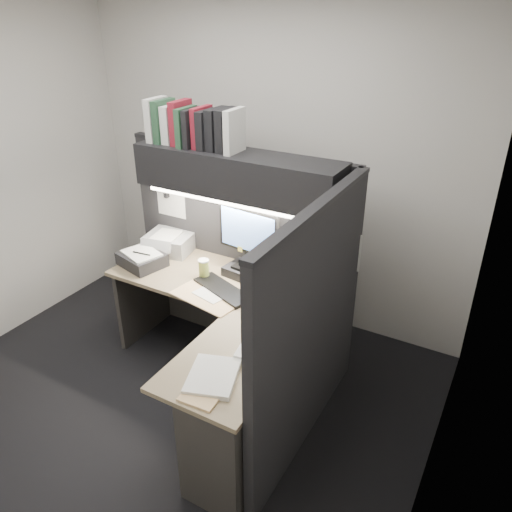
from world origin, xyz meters
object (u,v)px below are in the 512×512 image
Objects in this scene: desk at (218,368)px; monitor at (249,251)px; printer at (170,242)px; keyboard at (223,290)px; coffee_cup at (204,270)px; notebook_stack at (142,259)px; telephone at (322,282)px; overhead_shelf at (236,174)px.

monitor reaches higher than desk.
monitor is 1.50× the size of printer.
coffee_cup is at bearing 178.04° from keyboard.
coffee_cup is 0.56m from printer.
desk is 12.01× the size of coffee_cup.
monitor is 3.86× the size of coffee_cup.
keyboard is at bearing -1.78° from notebook_stack.
telephone is (0.60, 0.38, 0.04)m from keyboard.
monitor is at bearing 104.05° from desk.
coffee_cup reaches higher than desk.
monitor is at bearing -175.25° from telephone.
printer is at bearing 141.46° from desk.
printer is at bearing 174.87° from telephone.
overhead_shelf is 0.75m from coffee_cup.
desk is 3.11× the size of monitor.
notebook_stack is at bearing -156.40° from monitor.
overhead_shelf is 3.09× the size of keyboard.
desk is at bearing -41.31° from keyboard.
coffee_cup reaches higher than telephone.
monitor is 0.34m from keyboard.
coffee_cup is at bearing 7.25° from notebook_stack.
monitor reaches higher than coffee_cup.
keyboard is at bearing -95.37° from monitor.
monitor reaches higher than notebook_stack.
monitor is at bearing -21.78° from overhead_shelf.
overhead_shelf reaches higher than desk.
overhead_shelf is 10.95× the size of coffee_cup.
coffee_cup reaches higher than notebook_stack.
monitor is 0.36m from coffee_cup.
keyboard reaches higher than desk.
desk is at bearing -68.91° from monitor.
telephone is 1.34m from printer.
overhead_shelf is 0.98m from telephone.
printer is (-0.97, 0.77, 0.36)m from desk.
desk is at bearing -24.67° from notebook_stack.
desk is 0.58m from keyboard.
coffee_cup is at bearing -167.77° from telephone.
notebook_stack is (-1.36, -0.36, -0.00)m from telephone.
keyboard is 0.25m from coffee_cup.
monitor is 0.87m from notebook_stack.
desk is at bearing -68.21° from overhead_shelf.
overhead_shelf reaches higher than notebook_stack.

